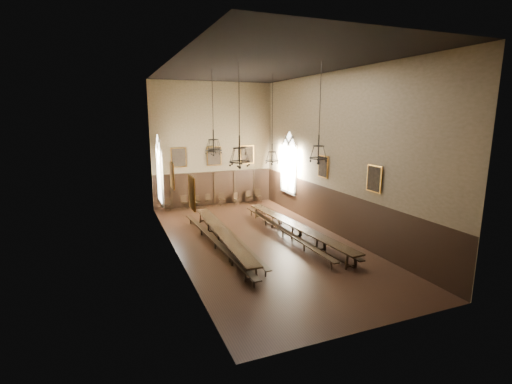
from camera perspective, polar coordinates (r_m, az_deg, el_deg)
floor at (r=20.10m, az=0.71°, el=-7.63°), size 9.00×18.00×0.02m
ceiling at (r=19.09m, az=0.79°, el=18.81°), size 9.00×18.00×0.02m
wall_back at (r=27.57m, az=-6.58°, el=7.20°), size 9.00×0.02×9.00m
wall_front at (r=11.42m, az=18.54°, el=0.15°), size 9.00×0.02×9.00m
wall_left at (r=17.84m, az=-12.78°, el=4.49°), size 0.02×18.00×9.00m
wall_right at (r=21.23m, az=12.10°, el=5.65°), size 0.02×18.00×9.00m
wainscot_panelling at (r=19.72m, az=0.72°, el=-4.18°), size 9.00×18.00×2.50m
table_left at (r=19.45m, az=-5.19°, el=-7.12°), size 1.02×9.95×0.77m
table_right at (r=20.57m, az=6.15°, el=-6.05°), size 1.41×10.15×0.79m
bench_left_outer at (r=19.06m, az=-6.32°, el=-7.83°), size 0.80×10.40×0.47m
bench_left_inner at (r=19.76m, az=-3.43°, el=-7.13°), size 0.50×9.62×0.43m
bench_right_inner at (r=20.77m, az=4.15°, el=-6.12°), size 0.36×10.39×0.47m
bench_right_outer at (r=21.06m, az=6.94°, el=-5.91°), size 0.59×10.48×0.47m
chair_0 at (r=27.02m, az=-13.41°, el=-2.24°), size 0.49×0.49×0.88m
chair_1 at (r=27.26m, az=-10.97°, el=-1.96°), size 0.49×0.49×0.96m
chair_2 at (r=27.45m, az=-9.02°, el=-1.85°), size 0.39×0.39×0.87m
chair_3 at (r=27.67m, az=-7.30°, el=-1.66°), size 0.46×0.46×0.92m
chair_4 at (r=27.90m, az=-5.22°, el=-1.49°), size 0.44×0.44×0.94m
chair_5 at (r=28.17m, az=-2.97°, el=-1.37°), size 0.48×0.48×0.86m
chair_6 at (r=28.56m, az=-1.08°, el=-1.14°), size 0.47×0.47×0.92m
chair_7 at (r=28.86m, az=0.34°, el=-0.95°), size 0.46×0.46×1.00m
chandelier_back_left at (r=20.35m, az=-6.54°, el=7.14°), size 0.91×0.91×4.39m
chandelier_back_right at (r=22.55m, az=2.49°, el=5.73°), size 0.83×0.83×5.21m
chandelier_front_left at (r=15.61m, az=-2.54°, el=5.70°), size 0.89×0.89×4.41m
chandelier_front_right at (r=17.29m, az=9.58°, el=6.10°), size 0.87×0.87×4.43m
portrait_back_0 at (r=26.94m, az=-11.82°, el=5.22°), size 1.10×0.12×1.40m
portrait_back_1 at (r=27.52m, az=-6.47°, el=5.52°), size 1.10×0.12×1.40m
portrait_back_2 at (r=28.32m, az=-1.37°, el=5.77°), size 1.10×0.12×1.40m
portrait_left_0 at (r=18.95m, az=-12.78°, el=2.46°), size 0.12×1.00×1.30m
portrait_left_1 at (r=14.59m, az=-9.86°, el=-0.17°), size 0.12×1.00×1.30m
portrait_right_0 at (r=22.08m, az=10.28°, el=3.86°), size 0.12×1.00×1.30m
portrait_right_1 at (r=18.48m, az=17.72°, el=1.96°), size 0.12×1.00×1.30m
window_right at (r=26.02m, az=5.06°, el=4.53°), size 0.20×2.20×4.60m
window_left at (r=23.39m, az=-14.69°, el=3.36°), size 0.20×2.20×4.60m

